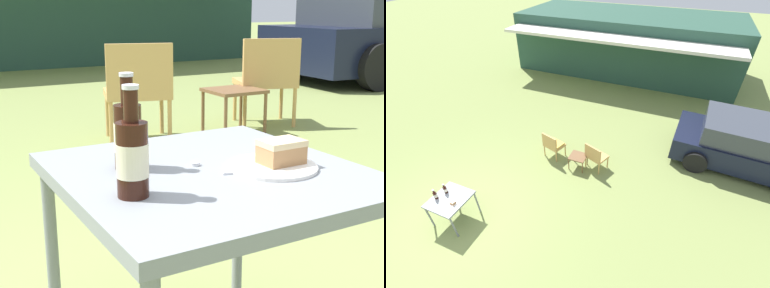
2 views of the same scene
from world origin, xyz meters
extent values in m
plane|color=olive|center=(0.00, 0.00, 0.00)|extent=(60.00, 60.00, 0.00)
cube|color=#284C3D|center=(1.26, 11.02, 1.34)|extent=(10.37, 4.39, 2.68)
cube|color=silver|center=(1.26, 8.22, 2.20)|extent=(9.85, 1.20, 0.12)
cube|color=black|center=(6.36, 4.84, 0.51)|extent=(3.99, 2.11, 0.67)
cube|color=#383D47|center=(6.17, 4.85, 1.13)|extent=(2.24, 1.85, 0.57)
cylinder|color=black|center=(5.22, 5.88, 0.33)|extent=(0.66, 0.24, 0.65)
cylinder|color=black|center=(5.10, 3.95, 0.33)|extent=(0.66, 0.24, 0.65)
cylinder|color=tan|center=(1.39, 3.14, 0.19)|extent=(0.04, 0.04, 0.38)
cylinder|color=tan|center=(0.92, 3.28, 0.19)|extent=(0.04, 0.04, 0.38)
cylinder|color=tan|center=(1.28, 2.75, 0.19)|extent=(0.04, 0.04, 0.38)
cylinder|color=tan|center=(0.81, 2.89, 0.19)|extent=(0.04, 0.04, 0.38)
cube|color=tan|center=(1.10, 3.02, 0.41)|extent=(0.66, 0.60, 0.06)
cube|color=tan|center=(1.04, 2.82, 0.65)|extent=(0.54, 0.20, 0.41)
cube|color=gold|center=(1.10, 3.02, 0.47)|extent=(0.59, 0.51, 0.05)
cylinder|color=tan|center=(2.77, 3.12, 0.19)|extent=(0.04, 0.04, 0.38)
cylinder|color=tan|center=(2.31, 3.29, 0.19)|extent=(0.04, 0.04, 0.38)
cylinder|color=tan|center=(2.63, 2.74, 0.19)|extent=(0.04, 0.04, 0.38)
cylinder|color=tan|center=(2.17, 2.91, 0.19)|extent=(0.04, 0.04, 0.38)
cube|color=tan|center=(2.47, 3.02, 0.41)|extent=(0.68, 0.62, 0.06)
cube|color=tan|center=(2.40, 2.82, 0.65)|extent=(0.53, 0.24, 0.41)
cube|color=brown|center=(1.97, 2.80, 0.40)|extent=(0.48, 0.44, 0.03)
cylinder|color=brown|center=(1.75, 2.61, 0.19)|extent=(0.03, 0.03, 0.39)
cylinder|color=brown|center=(2.18, 2.61, 0.19)|extent=(0.03, 0.03, 0.39)
cylinder|color=brown|center=(1.75, 3.00, 0.19)|extent=(0.03, 0.03, 0.39)
cylinder|color=brown|center=(2.18, 3.00, 0.19)|extent=(0.03, 0.03, 0.39)
cube|color=gray|center=(0.00, 0.00, 0.69)|extent=(0.80, 0.83, 0.04)
cylinder|color=gray|center=(-0.36, -0.37, 0.34)|extent=(0.04, 0.04, 0.67)
cylinder|color=gray|center=(0.36, -0.37, 0.34)|extent=(0.04, 0.04, 0.67)
cylinder|color=gray|center=(-0.36, 0.37, 0.34)|extent=(0.04, 0.04, 0.67)
cylinder|color=gray|center=(0.36, 0.37, 0.34)|extent=(0.04, 0.04, 0.67)
cylinder|color=white|center=(0.16, -0.08, 0.72)|extent=(0.25, 0.25, 0.01)
cube|color=#AD7A4C|center=(0.19, -0.08, 0.75)|extent=(0.12, 0.08, 0.05)
cube|color=#DBBC89|center=(0.19, -0.08, 0.78)|extent=(0.12, 0.08, 0.02)
cylinder|color=black|center=(-0.19, 0.12, 0.80)|extent=(0.08, 0.08, 0.18)
cylinder|color=black|center=(-0.19, 0.12, 0.93)|extent=(0.03, 0.03, 0.08)
cylinder|color=silver|center=(-0.19, 0.12, 0.97)|extent=(0.04, 0.04, 0.01)
cylinder|color=beige|center=(-0.19, 0.12, 0.80)|extent=(0.08, 0.08, 0.08)
cylinder|color=black|center=(-0.27, -0.09, 0.80)|extent=(0.08, 0.08, 0.18)
cylinder|color=black|center=(-0.27, -0.09, 0.93)|extent=(0.03, 0.03, 0.08)
cylinder|color=silver|center=(-0.27, -0.09, 0.97)|extent=(0.04, 0.04, 0.01)
cylinder|color=beige|center=(-0.27, -0.09, 0.80)|extent=(0.08, 0.08, 0.08)
cube|color=silver|center=(0.09, -0.08, 0.71)|extent=(0.17, 0.06, 0.01)
cylinder|color=silver|center=(-0.02, 0.05, 0.72)|extent=(0.03, 0.03, 0.01)
camera|label=1|loc=(-0.74, -1.21, 1.15)|focal=50.00mm
camera|label=2|loc=(4.14, -2.38, 5.20)|focal=24.00mm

